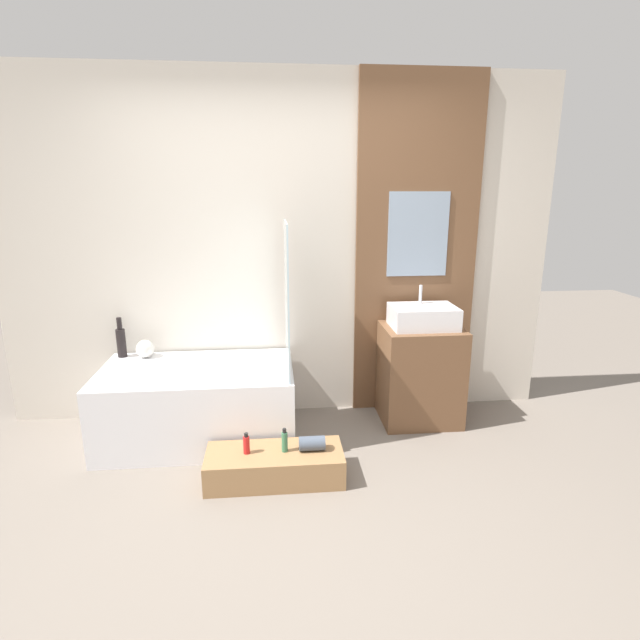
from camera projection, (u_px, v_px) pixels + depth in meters
ground_plane at (293, 535)px, 2.61m from camera, size 12.00×12.00×0.00m
wall_tiled_back at (282, 251)px, 3.80m from camera, size 4.20×0.06×2.60m
wall_wood_accent at (417, 249)px, 3.85m from camera, size 0.95×0.04×2.60m
bathtub at (199, 403)px, 3.58m from camera, size 1.35×0.79×0.53m
glass_shower_screen at (287, 297)px, 3.39m from camera, size 0.01×0.64×1.02m
wooden_step_bench at (275, 465)px, 3.10m from camera, size 0.85×0.35×0.19m
vanity_cabinet at (420, 374)px, 3.84m from camera, size 0.59×0.48×0.75m
sink at (423, 317)px, 3.72m from camera, size 0.48×0.35×0.30m
vase_tall_dark at (121, 341)px, 3.73m from camera, size 0.07×0.07×0.30m
vase_round_light at (145, 349)px, 3.72m from camera, size 0.13×0.13×0.13m
bottle_soap_primary at (246, 444)px, 3.05m from camera, size 0.04×0.04×0.13m
bottle_soap_secondary at (285, 441)px, 3.07m from camera, size 0.04×0.04×0.15m
towel_roll at (312, 443)px, 3.09m from camera, size 0.16×0.09×0.09m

